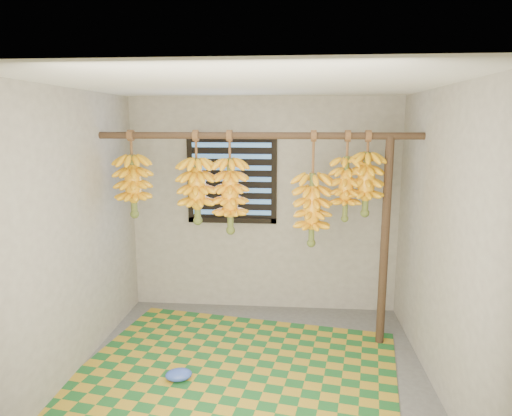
# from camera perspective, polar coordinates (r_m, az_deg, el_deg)

# --- Properties ---
(floor) EXTENTS (3.00, 3.00, 0.01)m
(floor) POSITION_cam_1_polar(r_m,az_deg,el_deg) (4.13, -0.70, -20.28)
(floor) COLOR #4F4F4F
(floor) RESTS_ON ground
(ceiling) EXTENTS (3.00, 3.00, 0.01)m
(ceiling) POSITION_cam_1_polar(r_m,az_deg,el_deg) (3.56, -0.79, 15.25)
(ceiling) COLOR silver
(ceiling) RESTS_ON wall_back
(wall_back) EXTENTS (3.00, 0.01, 2.40)m
(wall_back) POSITION_cam_1_polar(r_m,az_deg,el_deg) (5.13, 0.92, 0.32)
(wall_back) COLOR gray
(wall_back) RESTS_ON floor
(wall_left) EXTENTS (0.01, 3.00, 2.40)m
(wall_left) POSITION_cam_1_polar(r_m,az_deg,el_deg) (4.09, -22.25, -3.15)
(wall_left) COLOR gray
(wall_left) RESTS_ON floor
(wall_right) EXTENTS (0.01, 3.00, 2.40)m
(wall_right) POSITION_cam_1_polar(r_m,az_deg,el_deg) (3.82, 22.38, -4.09)
(wall_right) COLOR gray
(wall_right) RESTS_ON floor
(window) EXTENTS (1.00, 0.04, 1.00)m
(window) POSITION_cam_1_polar(r_m,az_deg,el_deg) (5.09, -3.04, 3.64)
(window) COLOR black
(window) RESTS_ON wall_back
(hanging_pole) EXTENTS (3.00, 0.06, 0.06)m
(hanging_pole) POSITION_cam_1_polar(r_m,az_deg,el_deg) (4.24, 0.18, 9.03)
(hanging_pole) COLOR #432C1F
(hanging_pole) RESTS_ON wall_left
(support_post) EXTENTS (0.08, 0.08, 2.00)m
(support_post) POSITION_cam_1_polar(r_m,az_deg,el_deg) (4.46, 15.78, -4.32)
(support_post) COLOR #432C1F
(support_post) RESTS_ON floor
(woven_mat) EXTENTS (3.00, 2.56, 0.01)m
(woven_mat) POSITION_cam_1_polar(r_m,az_deg,el_deg) (4.18, -2.57, -19.79)
(woven_mat) COLOR #195823
(woven_mat) RESTS_ON floor
(plastic_bag) EXTENTS (0.26, 0.22, 0.09)m
(plastic_bag) POSITION_cam_1_polar(r_m,az_deg,el_deg) (4.08, -9.64, -19.86)
(plastic_bag) COLOR #2F4BB2
(plastic_bag) RESTS_ON woven_mat
(banana_bunch_a) EXTENTS (0.34, 0.34, 0.83)m
(banana_bunch_a) POSITION_cam_1_polar(r_m,az_deg,el_deg) (4.54, -15.09, 2.70)
(banana_bunch_a) COLOR brown
(banana_bunch_a) RESTS_ON hanging_pole
(banana_bunch_b) EXTENTS (0.35, 0.35, 0.88)m
(banana_bunch_b) POSITION_cam_1_polar(r_m,az_deg,el_deg) (4.38, -7.37, 2.16)
(banana_bunch_b) COLOR brown
(banana_bunch_b) RESTS_ON hanging_pole
(banana_bunch_c) EXTENTS (0.32, 0.32, 0.97)m
(banana_bunch_c) POSITION_cam_1_polar(r_m,az_deg,el_deg) (4.33, -3.24, 1.55)
(banana_bunch_c) COLOR brown
(banana_bunch_c) RESTS_ON hanging_pole
(banana_bunch_d) EXTENTS (0.31, 0.31, 0.84)m
(banana_bunch_d) POSITION_cam_1_polar(r_m,az_deg,el_deg) (4.30, 11.16, 2.38)
(banana_bunch_d) COLOR brown
(banana_bunch_d) RESTS_ON hanging_pole
(banana_bunch_e) EXTENTS (0.35, 0.35, 1.08)m
(banana_bunch_e) POSITION_cam_1_polar(r_m,az_deg,el_deg) (4.31, 7.01, -0.19)
(banana_bunch_e) COLOR brown
(banana_bunch_e) RESTS_ON hanging_pole
(banana_bunch_f) EXTENTS (0.29, 0.29, 0.78)m
(banana_bunch_f) POSITION_cam_1_polar(r_m,az_deg,el_deg) (4.31, 13.60, 2.95)
(banana_bunch_f) COLOR brown
(banana_bunch_f) RESTS_ON hanging_pole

